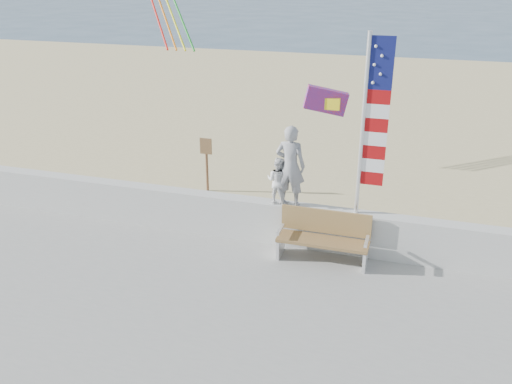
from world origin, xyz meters
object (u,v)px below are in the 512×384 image
Objects in this scene: adult at (290,166)px; bench at (324,236)px; flag at (370,120)px; child at (278,181)px.

bench is (0.82, -0.45, -1.23)m from adult.
bench is 0.51× the size of flag.
adult is 1.84m from flag.
flag is at bearing -176.83° from adult.
child is 0.55× the size of bench.
bench is 2.44m from flag.
flag is at bearing -170.72° from child.
child is at bearing 179.99° from flag.
flag reaches higher than adult.
bench is (1.07, -0.45, -0.89)m from child.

